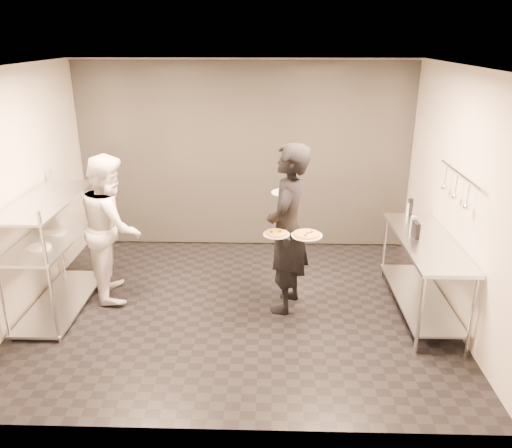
{
  "coord_description": "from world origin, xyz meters",
  "views": [
    {
      "loc": [
        0.38,
        -5.29,
        3.13
      ],
      "look_at": [
        0.23,
        -0.02,
        1.1
      ],
      "focal_mm": 35.0,
      "sensor_mm": 36.0,
      "label": 1
    }
  ],
  "objects_px": {
    "chef": "(112,227)",
    "bottle_green": "(413,225)",
    "pizza_plate_near": "(276,233)",
    "bottle_clear": "(409,209)",
    "prep_counter": "(424,263)",
    "waiter": "(287,230)",
    "bottle_dark": "(410,207)",
    "pass_rack": "(54,248)",
    "salad_plate": "(284,191)",
    "pizza_plate_far": "(307,234)",
    "pos_monitor": "(415,228)"
  },
  "relations": [
    {
      "from": "chef",
      "to": "bottle_green",
      "type": "bearing_deg",
      "value": -108.27
    },
    {
      "from": "pizza_plate_near",
      "to": "bottle_clear",
      "type": "distance_m",
      "value": 1.97
    },
    {
      "from": "prep_counter",
      "to": "bottle_green",
      "type": "distance_m",
      "value": 0.46
    },
    {
      "from": "waiter",
      "to": "bottle_dark",
      "type": "distance_m",
      "value": 1.76
    },
    {
      "from": "prep_counter",
      "to": "bottle_green",
      "type": "relative_size",
      "value": 8.31
    },
    {
      "from": "pass_rack",
      "to": "prep_counter",
      "type": "xyz_separation_m",
      "value": [
        4.33,
        0.0,
        -0.14
      ]
    },
    {
      "from": "prep_counter",
      "to": "bottle_dark",
      "type": "bearing_deg",
      "value": 89.79
    },
    {
      "from": "prep_counter",
      "to": "bottle_dark",
      "type": "relative_size",
      "value": 7.91
    },
    {
      "from": "salad_plate",
      "to": "prep_counter",
      "type": "bearing_deg",
      "value": -13.71
    },
    {
      "from": "bottle_clear",
      "to": "pizza_plate_near",
      "type": "bearing_deg",
      "value": -150.09
    },
    {
      "from": "chef",
      "to": "bottle_dark",
      "type": "height_order",
      "value": "chef"
    },
    {
      "from": "chef",
      "to": "bottle_dark",
      "type": "bearing_deg",
      "value": -98.75
    },
    {
      "from": "salad_plate",
      "to": "bottle_clear",
      "type": "distance_m",
      "value": 1.7
    },
    {
      "from": "pizza_plate_far",
      "to": "bottle_dark",
      "type": "height_order",
      "value": "bottle_dark"
    },
    {
      "from": "prep_counter",
      "to": "pos_monitor",
      "type": "xyz_separation_m",
      "value": [
        -0.12,
        0.12,
        0.39
      ]
    },
    {
      "from": "pass_rack",
      "to": "chef",
      "type": "distance_m",
      "value": 0.71
    },
    {
      "from": "salad_plate",
      "to": "pos_monitor",
      "type": "xyz_separation_m",
      "value": [
        1.5,
        -0.28,
        -0.35
      ]
    },
    {
      "from": "pizza_plate_far",
      "to": "bottle_clear",
      "type": "xyz_separation_m",
      "value": [
        1.37,
        0.95,
        -0.02
      ]
    },
    {
      "from": "pass_rack",
      "to": "bottle_clear",
      "type": "distance_m",
      "value": 4.4
    },
    {
      "from": "pos_monitor",
      "to": "bottle_clear",
      "type": "distance_m",
      "value": 0.69
    },
    {
      "from": "pass_rack",
      "to": "bottle_green",
      "type": "xyz_separation_m",
      "value": [
        4.2,
        0.19,
        0.26
      ]
    },
    {
      "from": "pizza_plate_far",
      "to": "bottle_green",
      "type": "distance_m",
      "value": 1.3
    },
    {
      "from": "pass_rack",
      "to": "pizza_plate_far",
      "type": "height_order",
      "value": "pass_rack"
    },
    {
      "from": "bottle_clear",
      "to": "salad_plate",
      "type": "bearing_deg",
      "value": -165.96
    },
    {
      "from": "pass_rack",
      "to": "pizza_plate_near",
      "type": "bearing_deg",
      "value": -3.96
    },
    {
      "from": "pos_monitor",
      "to": "bottle_clear",
      "type": "height_order",
      "value": "pos_monitor"
    },
    {
      "from": "waiter",
      "to": "bottle_clear",
      "type": "distance_m",
      "value": 1.75
    },
    {
      "from": "pizza_plate_near",
      "to": "bottle_green",
      "type": "xyz_separation_m",
      "value": [
        1.59,
        0.37,
        -0.02
      ]
    },
    {
      "from": "pos_monitor",
      "to": "bottle_dark",
      "type": "distance_m",
      "value": 0.69
    },
    {
      "from": "chef",
      "to": "pos_monitor",
      "type": "xyz_separation_m",
      "value": [
        3.61,
        -0.23,
        0.11
      ]
    },
    {
      "from": "pizza_plate_far",
      "to": "pos_monitor",
      "type": "height_order",
      "value": "pos_monitor"
    },
    {
      "from": "bottle_green",
      "to": "bottle_dark",
      "type": "xyz_separation_m",
      "value": [
        0.13,
        0.62,
        0.01
      ]
    },
    {
      "from": "chef",
      "to": "bottle_clear",
      "type": "bearing_deg",
      "value": -98.73
    },
    {
      "from": "salad_plate",
      "to": "chef",
      "type": "bearing_deg",
      "value": -178.63
    },
    {
      "from": "pass_rack",
      "to": "bottle_green",
      "type": "relative_size",
      "value": 7.38
    },
    {
      "from": "prep_counter",
      "to": "salad_plate",
      "type": "height_order",
      "value": "salad_plate"
    },
    {
      "from": "pass_rack",
      "to": "pizza_plate_near",
      "type": "height_order",
      "value": "pass_rack"
    },
    {
      "from": "prep_counter",
      "to": "waiter",
      "type": "relative_size",
      "value": 0.89
    },
    {
      "from": "prep_counter",
      "to": "bottle_dark",
      "type": "xyz_separation_m",
      "value": [
        0.0,
        0.8,
        0.41
      ]
    },
    {
      "from": "chef",
      "to": "pos_monitor",
      "type": "bearing_deg",
      "value": -109.32
    },
    {
      "from": "pass_rack",
      "to": "pos_monitor",
      "type": "relative_size",
      "value": 6.21
    },
    {
      "from": "bottle_dark",
      "to": "prep_counter",
      "type": "bearing_deg",
      "value": -90.21
    },
    {
      "from": "bottle_green",
      "to": "bottle_dark",
      "type": "height_order",
      "value": "bottle_dark"
    },
    {
      "from": "prep_counter",
      "to": "bottle_green",
      "type": "height_order",
      "value": "bottle_green"
    },
    {
      "from": "waiter",
      "to": "bottle_clear",
      "type": "relative_size",
      "value": 11.54
    },
    {
      "from": "bottle_green",
      "to": "bottle_clear",
      "type": "height_order",
      "value": "bottle_green"
    },
    {
      "from": "prep_counter",
      "to": "chef",
      "type": "xyz_separation_m",
      "value": [
        -3.73,
        0.35,
        0.28
      ]
    },
    {
      "from": "pizza_plate_far",
      "to": "bottle_clear",
      "type": "distance_m",
      "value": 1.67
    },
    {
      "from": "pizza_plate_near",
      "to": "pos_monitor",
      "type": "relative_size",
      "value": 1.14
    },
    {
      "from": "pizza_plate_near",
      "to": "bottle_green",
      "type": "height_order",
      "value": "bottle_green"
    }
  ]
}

